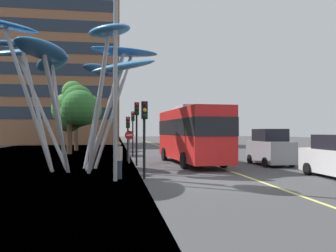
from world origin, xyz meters
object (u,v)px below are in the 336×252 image
red_bus (191,132)px  traffic_light_island_mid (128,129)px  traffic_light_kerb_far (137,120)px  pedestrian (119,160)px  leaf_sculpture (70,60)px  traffic_light_opposite (133,124)px  no_entry_sign (129,141)px  car_parked_mid (270,148)px  traffic_light_kerb_near (144,123)px  street_lamp (122,59)px

red_bus → traffic_light_island_mid: 4.85m
traffic_light_kerb_far → pedestrian: traffic_light_kerb_far is taller
leaf_sculpture → traffic_light_opposite: 10.64m
traffic_light_island_mid → no_entry_sign: 1.75m
leaf_sculpture → car_parked_mid: leaf_sculpture is taller
traffic_light_kerb_near → no_entry_sign: 7.82m
red_bus → leaf_sculpture: (-7.52, -2.48, 4.09)m
traffic_light_island_mid → no_entry_sign: bearing=-88.3°
traffic_light_island_mid → no_entry_sign: (0.04, -1.53, -0.86)m
traffic_light_kerb_far → street_lamp: (-1.03, -6.27, 2.50)m
traffic_light_opposite → no_entry_sign: size_ratio=1.73×
red_bus → street_lamp: (-4.70, -7.02, 3.27)m
traffic_light_opposite → car_parked_mid: 11.86m
car_parked_mid → street_lamp: (-9.54, -5.58, 4.29)m
traffic_light_island_mid → no_entry_sign: traffic_light_island_mid is taller
no_entry_sign → traffic_light_kerb_near: bearing=-87.1°
car_parked_mid → street_lamp: 11.86m
leaf_sculpture → car_parked_mid: bearing=4.8°
traffic_light_kerb_far → street_lamp: bearing=-99.4°
leaf_sculpture → traffic_light_kerb_near: leaf_sculpture is taller
red_bus → traffic_light_island_mid: red_bus is taller
red_bus → pedestrian: (-4.81, -6.35, -1.24)m
traffic_light_kerb_near → street_lamp: bearing=-162.5°
car_parked_mid → no_entry_sign: 9.25m
car_parked_mid → pedestrian: bearing=-153.0°
traffic_light_kerb_near → car_parked_mid: bearing=31.7°
traffic_light_island_mid → pedestrian: bearing=-94.6°
traffic_light_kerb_far → car_parked_mid: bearing=-4.7°
leaf_sculpture → red_bus: bearing=18.2°
pedestrian → leaf_sculpture: bearing=124.9°
traffic_light_island_mid → street_lamp: size_ratio=0.37×
no_entry_sign → traffic_light_opposite: bearing=84.9°
leaf_sculpture → no_entry_sign: (3.46, 3.52, -4.71)m
red_bus → traffic_light_opposite: 7.68m
red_bus → traffic_light_island_mid: bearing=147.9°
pedestrian → street_lamp: bearing=-80.4°
traffic_light_kerb_near → traffic_light_kerb_far: 5.95m
traffic_light_kerb_far → pedestrian: 6.07m
traffic_light_kerb_near → traffic_light_island_mid: size_ratio=1.10×
traffic_light_opposite → car_parked_mid: size_ratio=0.99×
traffic_light_island_mid → no_entry_sign: size_ratio=1.46×
car_parked_mid → no_entry_sign: bearing=164.4°
red_bus → car_parked_mid: bearing=-16.5°
traffic_light_kerb_far → leaf_sculpture: bearing=-155.8°
traffic_light_kerb_near → street_lamp: size_ratio=0.41×
traffic_light_kerb_far → red_bus: bearing=11.5°
red_bus → leaf_sculpture: leaf_sculpture is taller
traffic_light_kerb_near → traffic_light_opposite: traffic_light_opposite is taller
leaf_sculpture → pedestrian: (2.71, -3.88, -5.33)m
red_bus → traffic_light_kerb_far: (-3.67, -0.74, 0.78)m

